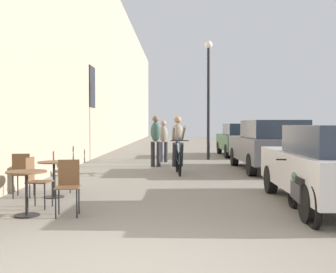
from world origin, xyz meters
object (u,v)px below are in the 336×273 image
(cafe_chair_near_toward_wall, at_px, (68,183))
(street_lamp, at_px, (208,84))
(pedestrian_mid, at_px, (163,139))
(parked_motorcycle, at_px, (302,191))
(cafe_chair_mid_toward_wall, at_px, (59,168))
(cyclist_on_bicycle, at_px, (178,146))
(cafe_chair_mid_toward_street, at_px, (22,172))
(cafe_table_mid, at_px, (54,171))
(parked_car_second, at_px, (269,145))
(parked_car_third, at_px, (241,139))
(cafe_table_near, at_px, (27,183))
(cafe_chair_near_toward_street, at_px, (35,179))
(pedestrian_near, at_px, (156,138))
(parked_car_nearest, at_px, (332,165))

(cafe_chair_near_toward_wall, relative_size, street_lamp, 0.18)
(pedestrian_mid, distance_m, parked_motorcycle, 9.80)
(cafe_chair_mid_toward_wall, bearing_deg, cyclist_on_bicycle, 54.10)
(cafe_chair_near_toward_wall, bearing_deg, cafe_chair_mid_toward_street, 130.47)
(cafe_table_mid, relative_size, parked_car_second, 0.16)
(cafe_table_mid, distance_m, cafe_chair_mid_toward_street, 0.61)
(cyclist_on_bicycle, height_order, pedestrian_mid, cyclist_on_bicycle)
(street_lamp, distance_m, parked_motorcycle, 10.96)
(pedestrian_mid, height_order, parked_motorcycle, pedestrian_mid)
(parked_car_second, bearing_deg, parked_car_third, 89.76)
(cafe_table_near, relative_size, parked_car_second, 0.16)
(parked_car_third, bearing_deg, cafe_chair_near_toward_wall, -110.46)
(cafe_table_mid, bearing_deg, cafe_chair_mid_toward_wall, 97.11)
(cafe_chair_near_toward_wall, distance_m, street_lamp, 11.33)
(street_lamp, height_order, parked_motorcycle, street_lamp)
(cafe_chair_near_toward_street, relative_size, parked_motorcycle, 0.41)
(parked_car_second, relative_size, parked_motorcycle, 2.10)
(parked_car_third, bearing_deg, cafe_chair_mid_toward_wall, -117.84)
(pedestrian_near, bearing_deg, cafe_chair_near_toward_street, -103.72)
(cafe_table_mid, distance_m, parked_car_third, 12.24)
(cafe_chair_mid_toward_wall, height_order, parked_car_nearest, parked_car_nearest)
(street_lamp, relative_size, parked_car_third, 1.16)
(cyclist_on_bicycle, bearing_deg, cafe_table_mid, -121.09)
(cafe_chair_near_toward_street, relative_size, pedestrian_near, 0.51)
(parked_motorcycle, bearing_deg, cafe_chair_mid_toward_street, 162.96)
(cafe_table_near, height_order, parked_car_third, parked_car_third)
(cafe_chair_mid_toward_street, height_order, pedestrian_near, pedestrian_near)
(cafe_table_mid, height_order, parked_motorcycle, parked_motorcycle)
(cafe_table_near, distance_m, parked_motorcycle, 4.40)
(cafe_chair_near_toward_wall, relative_size, parked_car_third, 0.21)
(cafe_chair_near_toward_wall, xyz_separation_m, parked_motorcycle, (3.75, -0.01, -0.11))
(cafe_chair_near_toward_street, height_order, parked_car_second, parked_car_second)
(pedestrian_mid, bearing_deg, street_lamp, 32.01)
(cafe_chair_near_toward_wall, bearing_deg, parked_motorcycle, -0.11)
(pedestrian_mid, height_order, parked_car_second, pedestrian_mid)
(cafe_table_near, xyz_separation_m, cafe_chair_near_toward_wall, (0.65, 0.08, -0.00))
(parked_motorcycle, bearing_deg, cafe_table_mid, 159.93)
(cyclist_on_bicycle, bearing_deg, cafe_chair_near_toward_street, -115.75)
(pedestrian_mid, xyz_separation_m, parked_motorcycle, (2.52, -9.46, -0.50))
(street_lamp, relative_size, parked_motorcycle, 2.28)
(pedestrian_near, relative_size, parked_car_nearest, 0.43)
(cafe_table_near, relative_size, street_lamp, 0.15)
(cafe_chair_near_toward_wall, distance_m, pedestrian_mid, 9.54)
(parked_car_nearest, bearing_deg, cafe_chair_near_toward_street, -177.78)
(parked_motorcycle, bearing_deg, cafe_chair_near_toward_wall, 179.89)
(cafe_chair_near_toward_wall, distance_m, cafe_table_mid, 1.77)
(cafe_chair_mid_toward_street, relative_size, cyclist_on_bicycle, 0.51)
(parked_car_nearest, bearing_deg, parked_car_second, 88.32)
(street_lamp, xyz_separation_m, parked_car_nearest, (1.45, -9.83, -2.36))
(pedestrian_near, relative_size, pedestrian_mid, 1.09)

